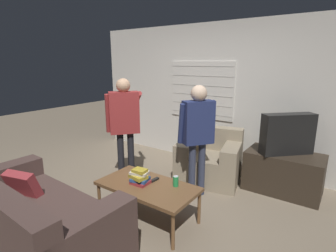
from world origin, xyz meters
name	(u,v)px	position (x,y,z in m)	size (l,w,h in m)	color
ground_plane	(143,206)	(0.00, 0.00, 0.00)	(16.00, 16.00, 0.00)	#7F705B
wall_back	(213,95)	(-0.01, 2.03, 1.28)	(5.20, 0.08, 2.55)	silver
couch_blue	(33,222)	(-0.33, -1.27, 0.33)	(1.91, 0.98, 0.85)	#4C3833
armchair_beige	(210,160)	(0.34, 1.28, 0.33)	(1.11, 1.01, 0.82)	gray
coffee_table	(148,188)	(0.24, -0.18, 0.42)	(1.19, 0.63, 0.45)	brown
tv_stand	(283,172)	(1.41, 1.53, 0.29)	(1.04, 0.59, 0.59)	#33281E
tv	(287,134)	(1.41, 1.53, 0.88)	(0.67, 0.67, 0.58)	black
person_left_standing	(124,119)	(-0.67, 0.40, 1.04)	(0.51, 0.80, 1.64)	black
person_right_standing	(198,128)	(0.42, 0.70, 1.00)	(0.51, 0.75, 1.58)	#33384C
book_stack	(140,177)	(0.15, -0.21, 0.54)	(0.25, 0.22, 0.18)	maroon
soda_can	(176,181)	(0.54, -0.01, 0.52)	(0.07, 0.07, 0.13)	#238E47
spare_remote	(155,180)	(0.24, -0.04, 0.47)	(0.05, 0.13, 0.02)	black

